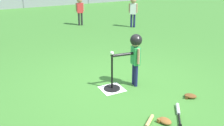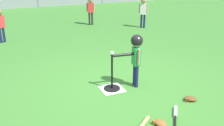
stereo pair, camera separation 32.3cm
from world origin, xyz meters
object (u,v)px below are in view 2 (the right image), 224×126
(baseball_on_tee, at_px, (112,53))
(spare_bat_silver, at_px, (175,114))
(glove_by_plate, at_px, (160,123))
(batting_tee, at_px, (112,84))
(fielder_deep_center, at_px, (143,8))
(batter_child, at_px, (136,50))
(fielder_near_right, at_px, (90,7))
(fielder_deep_left, at_px, (0,21))
(spare_bat_wood, at_px, (142,125))
(glove_near_bats, at_px, (190,99))

(baseball_on_tee, xyz_separation_m, spare_bat_silver, (0.58, -1.27, -0.72))
(spare_bat_silver, relative_size, glove_by_plate, 2.18)
(batting_tee, bearing_deg, fielder_deep_center, 54.07)
(batting_tee, relative_size, batter_child, 0.67)
(baseball_on_tee, relative_size, fielder_near_right, 0.07)
(batter_child, distance_m, fielder_near_right, 5.80)
(baseball_on_tee, distance_m, batter_child, 0.48)
(batting_tee, relative_size, glove_by_plate, 2.90)
(fielder_deep_center, bearing_deg, baseball_on_tee, -125.93)
(glove_by_plate, bearing_deg, batting_tee, 98.13)
(fielder_deep_left, bearing_deg, spare_bat_wood, -72.08)
(fielder_near_right, relative_size, fielder_deep_center, 0.97)
(fielder_near_right, bearing_deg, spare_bat_wood, -102.44)
(batter_child, xyz_separation_m, glove_near_bats, (0.64, -0.92, -0.73))
(fielder_near_right, bearing_deg, batting_tee, -104.61)
(batting_tee, height_order, batter_child, batter_child)
(fielder_deep_left, height_order, spare_bat_wood, fielder_deep_left)
(batting_tee, height_order, glove_by_plate, batting_tee)
(batting_tee, height_order, fielder_deep_left, fielder_deep_left)
(glove_near_bats, bearing_deg, fielder_deep_center, 69.01)
(fielder_deep_left, relative_size, glove_near_bats, 3.96)
(batter_child, distance_m, glove_near_bats, 1.34)
(fielder_deep_center, xyz_separation_m, glove_near_bats, (-2.06, -5.36, -0.71))
(batting_tee, xyz_separation_m, fielder_deep_center, (3.18, 4.39, 0.63))
(fielder_deep_left, relative_size, spare_bat_wood, 1.93)
(batting_tee, relative_size, spare_bat_silver, 1.33)
(batting_tee, xyz_separation_m, spare_bat_silver, (0.58, -1.27, -0.09))
(fielder_deep_center, distance_m, glove_near_bats, 5.79)
(batter_child, height_order, spare_bat_silver, batter_child)
(batting_tee, distance_m, batter_child, 0.80)
(batter_child, height_order, fielder_deep_left, batter_child)
(batter_child, distance_m, fielder_deep_left, 5.01)
(fielder_deep_center, bearing_deg, fielder_near_right, 143.24)
(baseball_on_tee, xyz_separation_m, fielder_deep_left, (-1.90, 4.35, -0.06))
(fielder_deep_center, xyz_separation_m, spare_bat_wood, (-3.25, -5.72, -0.72))
(fielder_near_right, relative_size, spare_bat_silver, 2.11)
(batting_tee, height_order, fielder_near_right, fielder_near_right)
(baseball_on_tee, bearing_deg, spare_bat_wood, -92.88)
(fielder_deep_center, bearing_deg, glove_near_bats, -110.99)
(fielder_near_right, relative_size, glove_near_bats, 4.19)
(batting_tee, xyz_separation_m, batter_child, (0.48, -0.05, 0.64))
(batting_tee, xyz_separation_m, glove_near_bats, (1.12, -0.98, -0.08))
(batter_child, bearing_deg, baseball_on_tee, 173.47)
(baseball_on_tee, relative_size, fielder_deep_center, 0.06)
(spare_bat_silver, bearing_deg, fielder_deep_center, 65.33)
(batting_tee, distance_m, spare_bat_silver, 1.40)
(baseball_on_tee, distance_m, glove_by_plate, 1.58)
(batting_tee, height_order, glove_near_bats, batting_tee)
(glove_by_plate, bearing_deg, batter_child, 78.27)
(spare_bat_wood, relative_size, glove_by_plate, 2.25)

